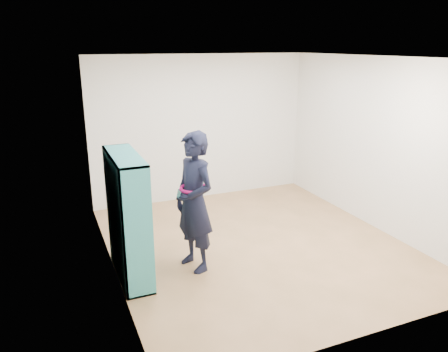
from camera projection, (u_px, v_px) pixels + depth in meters
name	position (u px, v px, depth m)	size (l,w,h in m)	color
floor	(256.00, 244.00, 6.28)	(4.50, 4.50, 0.00)	olive
ceiling	(261.00, 57.00, 5.52)	(4.50, 4.50, 0.00)	white
wall_left	(108.00, 173.00, 5.16)	(0.02, 4.50, 2.60)	silver
wall_right	(375.00, 144.00, 6.64)	(0.02, 4.50, 2.60)	silver
wall_back	(201.00, 128.00, 7.88)	(4.00, 0.02, 2.60)	silver
wall_front	(373.00, 214.00, 3.91)	(4.00, 0.02, 2.60)	silver
bookshelf	(126.00, 219.00, 5.23)	(0.34, 1.16, 1.54)	teal
person	(194.00, 202.00, 5.39)	(0.59, 0.74, 1.78)	black
smartphone	(179.00, 194.00, 5.34)	(0.05, 0.10, 0.14)	silver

